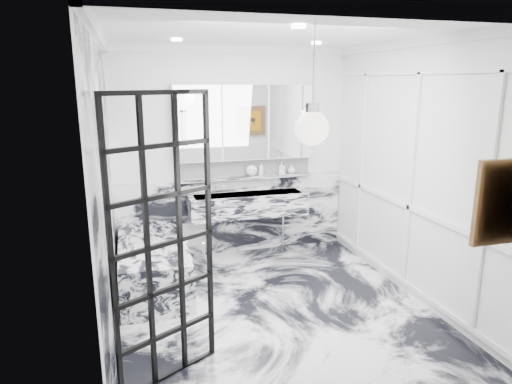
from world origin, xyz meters
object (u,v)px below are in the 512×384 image
object	(u,v)px
crittall_door	(164,244)
trough_sink	(248,204)
mirror_cabinet	(244,122)
bathtub	(153,265)

from	to	relation	value
crittall_door	trough_sink	xyz separation A→B (m)	(1.30, 2.39, -0.41)
mirror_cabinet	bathtub	xyz separation A→B (m)	(-1.32, -0.83, -1.54)
trough_sink	bathtub	distance (m)	1.55
crittall_door	mirror_cabinet	world-z (taller)	mirror_cabinet
crittall_door	trough_sink	bearing A→B (deg)	32.50
trough_sink	mirror_cabinet	world-z (taller)	mirror_cabinet
crittall_door	mirror_cabinet	size ratio (longest dim) A/B	1.20
mirror_cabinet	bathtub	bearing A→B (deg)	-147.94
crittall_door	bathtub	distance (m)	1.94
bathtub	crittall_door	bearing A→B (deg)	-89.33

